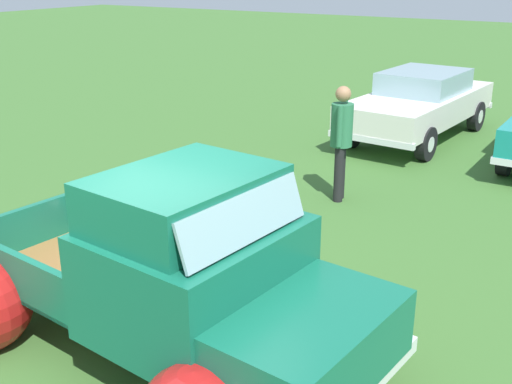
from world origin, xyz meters
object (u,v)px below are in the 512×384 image
(lane_cone_0, at_px, (181,198))
(lane_cone_1, at_px, (269,240))
(show_car_0, at_px, (420,102))
(vintage_pickup_truck, at_px, (176,292))
(spectator_0, at_px, (341,136))

(lane_cone_0, relative_size, lane_cone_1, 1.00)
(lane_cone_1, bearing_deg, show_car_0, 92.92)
(lane_cone_1, bearing_deg, lane_cone_0, 161.85)
(show_car_0, height_order, lane_cone_1, show_car_0)
(vintage_pickup_truck, distance_m, lane_cone_1, 2.36)
(vintage_pickup_truck, height_order, spectator_0, vintage_pickup_truck)
(show_car_0, bearing_deg, spectator_0, 6.83)
(vintage_pickup_truck, height_order, show_car_0, vintage_pickup_truck)
(lane_cone_0, bearing_deg, vintage_pickup_truck, -52.27)
(vintage_pickup_truck, distance_m, show_car_0, 9.21)
(show_car_0, xyz_separation_m, spectator_0, (0.15, -4.35, 0.27))
(lane_cone_0, bearing_deg, show_car_0, 76.42)
(vintage_pickup_truck, relative_size, spectator_0, 2.63)
(spectator_0, relative_size, lane_cone_0, 2.89)
(show_car_0, distance_m, spectator_0, 4.36)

